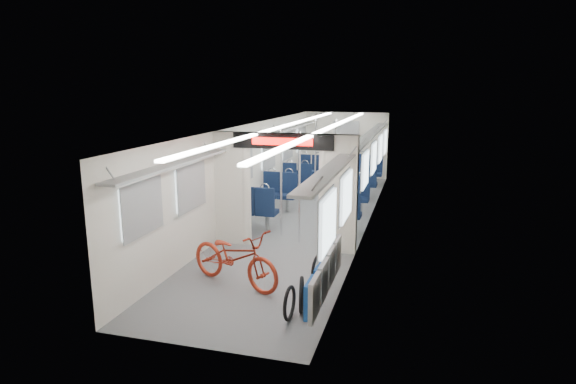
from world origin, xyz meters
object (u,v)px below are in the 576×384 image
(seat_bay_near_right, at_px, (347,201))
(stanchion_near_left, at_px, (281,184))
(stanchion_far_left, at_px, (315,161))
(bike_hoop_a, at_px, (290,305))
(seat_bay_far_right, at_px, (364,174))
(stanchion_far_right, at_px, (335,162))
(bike_hoop_b, at_px, (301,296))
(stanchion_near_right, at_px, (299,188))
(bike_hoop_c, at_px, (318,271))
(seat_bay_far_left, at_px, (305,172))
(seat_bay_near_left, at_px, (269,197))
(flip_bench, at_px, (325,274))
(bicycle, at_px, (235,257))

(seat_bay_near_right, relative_size, stanchion_near_left, 0.86)
(stanchion_far_left, bearing_deg, bike_hoop_a, -80.47)
(seat_bay_far_right, xyz_separation_m, stanchion_far_right, (-0.63, -1.70, 0.59))
(bike_hoop_b, relative_size, stanchion_near_right, 0.23)
(bike_hoop_c, distance_m, stanchion_far_left, 5.94)
(stanchion_near_right, bearing_deg, seat_bay_far_left, 102.38)
(seat_bay_near_left, xyz_separation_m, stanchion_near_right, (1.16, -1.56, 0.60))
(bike_hoop_c, bearing_deg, stanchion_far_right, 97.40)
(flip_bench, bearing_deg, bike_hoop_a, -138.07)
(bike_hoop_a, distance_m, stanchion_far_left, 7.20)
(stanchion_far_left, distance_m, stanchion_far_right, 0.56)
(stanchion_near_left, relative_size, stanchion_far_right, 1.00)
(flip_bench, height_order, seat_bay_near_left, seat_bay_near_left)
(bike_hoop_c, distance_m, seat_bay_near_left, 4.10)
(bike_hoop_c, bearing_deg, bicycle, -163.52)
(flip_bench, bearing_deg, bicycle, 160.73)
(seat_bay_near_right, xyz_separation_m, stanchion_far_right, (-0.63, 1.91, 0.62))
(bicycle, bearing_deg, seat_bay_far_left, 26.75)
(stanchion_far_left, bearing_deg, stanchion_near_left, -90.31)
(bicycle, xyz_separation_m, seat_bay_near_left, (-0.69, 3.95, 0.07))
(flip_bench, bearing_deg, seat_bay_near_right, 95.06)
(bike_hoop_b, distance_m, seat_bay_near_left, 5.03)
(bicycle, bearing_deg, stanchion_far_left, 21.67)
(bike_hoop_b, distance_m, stanchion_far_left, 6.95)
(bicycle, distance_m, stanchion_far_left, 6.14)
(flip_bench, xyz_separation_m, stanchion_near_right, (-1.13, 2.95, 0.57))
(stanchion_near_right, bearing_deg, seat_bay_near_left, 126.67)
(seat_bay_near_left, height_order, stanchion_far_right, stanchion_far_right)
(flip_bench, bearing_deg, stanchion_far_left, 103.53)
(bike_hoop_b, bearing_deg, stanchion_near_right, 104.79)
(bike_hoop_c, xyz_separation_m, stanchion_far_right, (-0.74, 5.70, 0.92))
(bike_hoop_b, height_order, stanchion_far_right, stanchion_far_right)
(seat_bay_near_left, bearing_deg, bike_hoop_c, -60.97)
(bike_hoop_c, bearing_deg, stanchion_near_left, 118.85)
(bicycle, height_order, seat_bay_near_right, seat_bay_near_right)
(bike_hoop_a, xyz_separation_m, bike_hoop_c, (0.12, 1.32, 0.01))
(seat_bay_near_left, relative_size, seat_bay_near_right, 1.07)
(seat_bay_near_left, xyz_separation_m, seat_bay_near_right, (1.87, 0.22, -0.02))
(stanchion_far_right, bearing_deg, bike_hoop_a, -84.92)
(seat_bay_far_right, bearing_deg, stanchion_far_right, -110.25)
(bike_hoop_b, relative_size, seat_bay_near_left, 0.26)
(stanchion_near_right, relative_size, stanchion_far_right, 1.00)
(stanchion_near_left, distance_m, stanchion_far_left, 3.34)
(seat_bay_far_right, bearing_deg, bike_hoop_a, -90.02)
(seat_bay_far_right, distance_m, stanchion_near_left, 5.18)
(seat_bay_near_left, bearing_deg, bike_hoop_b, -66.90)
(bicycle, bearing_deg, bike_hoop_c, -51.90)
(bike_hoop_b, distance_m, stanchion_far_right, 6.84)
(bike_hoop_b, xyz_separation_m, bike_hoop_c, (0.01, 1.05, -0.01))
(flip_bench, height_order, bike_hoop_a, flip_bench)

